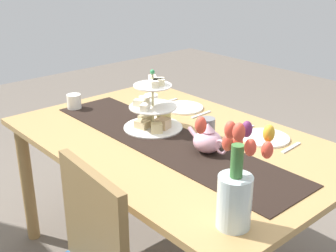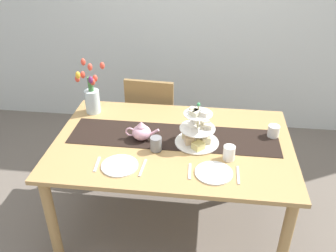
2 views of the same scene
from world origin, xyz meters
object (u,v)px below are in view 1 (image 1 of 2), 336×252
Objects in this scene: tiered_cake_stand at (153,111)px; fork_right at (201,114)px; dining_table at (175,156)px; knife_right at (166,102)px; dinner_plate_left at (265,138)px; mug_grey at (207,128)px; teapot at (208,140)px; fork_left at (291,148)px; knife_left at (242,130)px; cream_jug at (74,102)px; tulip_vase at (236,187)px; mug_white_text at (151,103)px; dinner_plate_right at (183,108)px.

tiered_cake_stand is 2.03× the size of fork_right.
dining_table is 0.55m from knife_right.
dinner_plate_left is 2.42× the size of mug_grey.
dining_table is at bearing 51.33° from mug_grey.
fork_left is (-0.22, -0.32, -0.06)m from teapot.
knife_left is 1.13× the size of fork_right.
knife_left is (-0.84, -0.47, -0.04)m from cream_jug.
knife_right is 1.79× the size of mug_grey.
knife_right is at bearing -26.39° from teapot.
tulip_vase is 0.74m from mug_grey.
teapot is at bearing 153.61° from knife_right.
dining_table is at bearing 143.29° from knife_right.
teapot is 0.61m from mug_white_text.
tulip_vase reaches higher than teapot.
tulip_vase is at bearing 140.48° from fork_right.
mug_white_text reaches higher than knife_right.
tulip_vase is 1.16m from mug_white_text.
dinner_plate_right reaches higher than knife_left.
tiered_cake_stand reaches higher than fork_left.
fork_left is 0.40m from mug_grey.
dining_table is 0.44m from dinner_plate_right.
knife_left reaches higher than dining_table.
knife_right is at bearing 0.00° from knife_left.
mug_white_text is (0.53, 0.16, 0.04)m from knife_left.
dinner_plate_left is (-0.99, -0.47, -0.04)m from cream_jug.
tiered_cake_stand is at bearing 129.74° from knife_right.
tiered_cake_stand is 1.28× the size of teapot.
knife_left and knife_right have the same top height.
dining_table is at bearing 178.93° from tiered_cake_stand.
mug_white_text reaches higher than cream_jug.
mug_grey is (0.20, 0.20, 0.05)m from dinner_plate_left.
tiered_cake_stand is 0.75× the size of tulip_vase.
teapot reaches higher than fork_right.
tiered_cake_stand is 0.55m from cream_jug.
tiered_cake_stand is 0.42m from knife_right.
mug_white_text is (0.59, -0.16, -0.01)m from teapot.
tiered_cake_stand is 0.29m from mug_grey.
dinner_plate_right is at bearing 180.00° from knife_right.
dinner_plate_right is (0.44, 0.00, 0.00)m from knife_left.
mug_grey is at bearing 45.33° from dinner_plate_left.
cream_jug is 0.50× the size of knife_right.
teapot reaches higher than dining_table.
fork_left is 0.87m from knife_right.
knife_left is (-0.15, -0.32, 0.10)m from dining_table.
mug_grey reaches higher than dinner_plate_left.
fork_left is at bearing 180.00° from knife_left.
dining_table is 0.27m from teapot.
knife_left is 1.79× the size of mug_grey.
fork_left and knife_right have the same top height.
cream_jug is 0.37× the size of dinner_plate_right.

